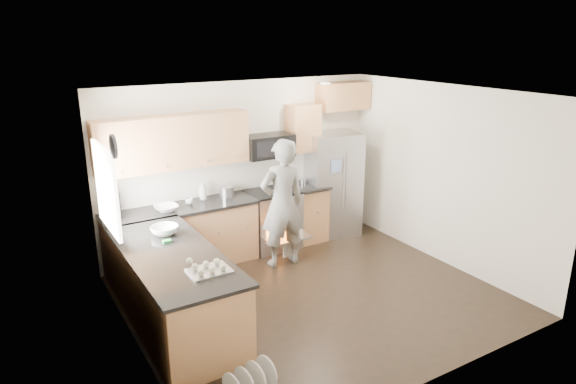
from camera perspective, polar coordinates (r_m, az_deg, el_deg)
ground at (r=6.80m, az=2.82°, el=-11.48°), size 4.50×4.50×0.00m
room_shell at (r=6.17m, az=2.68°, el=2.25°), size 4.54×4.04×2.62m
back_cabinet_run at (r=7.58m, az=-8.18°, el=-0.59°), size 4.45×0.64×2.50m
peninsula at (r=6.11m, az=-12.48°, el=-10.55°), size 0.96×2.36×1.03m
stove_range at (r=8.02m, az=-1.76°, el=-1.59°), size 0.76×0.97×1.79m
refrigerator at (r=8.56m, az=4.92°, el=0.90°), size 0.94×0.79×1.72m
person at (r=7.33m, az=-0.63°, el=-1.27°), size 0.71×0.49×1.88m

